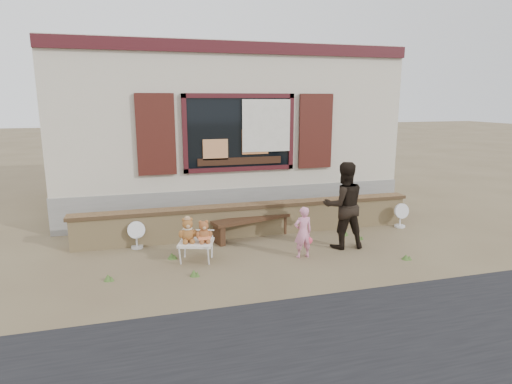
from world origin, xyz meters
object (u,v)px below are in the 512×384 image
object	(u,v)px
child	(303,232)
adult	(344,205)
folding_chair	(196,243)
teddy_bear_left	(188,229)
bench	(252,223)
teddy_bear_right	(204,231)

from	to	relation	value
child	adult	bearing A→B (deg)	-164.89
folding_chair	teddy_bear_left	distance (m)	0.29
bench	teddy_bear_left	world-z (taller)	teddy_bear_left
bench	teddy_bear_left	xyz separation A→B (m)	(-1.40, -0.92, 0.25)
bench	child	world-z (taller)	child
teddy_bear_right	adult	xyz separation A→B (m)	(2.65, 0.02, 0.27)
bench	teddy_bear_right	bearing A→B (deg)	-154.25
teddy_bear_left	child	size ratio (longest dim) A/B	0.47
child	adult	world-z (taller)	adult
bench	teddy_bear_left	distance (m)	1.70
teddy_bear_left	adult	xyz separation A→B (m)	(2.92, -0.07, 0.25)
teddy_bear_right	adult	bearing A→B (deg)	17.98
adult	child	bearing A→B (deg)	23.03
folding_chair	child	world-z (taller)	child
adult	bench	bearing A→B (deg)	-28.25
folding_chair	teddy_bear_left	size ratio (longest dim) A/B	1.60
folding_chair	teddy_bear_right	xyz separation A→B (m)	(0.13, -0.04, 0.23)
bench	child	distance (m)	1.43
teddy_bear_left	teddy_bear_right	bearing A→B (deg)	0.00
bench	adult	bearing A→B (deg)	-49.10
folding_chair	teddy_bear_right	bearing A→B (deg)	-0.00
bench	teddy_bear_right	world-z (taller)	teddy_bear_right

